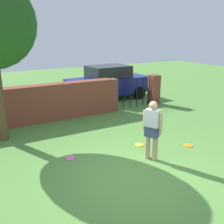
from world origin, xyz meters
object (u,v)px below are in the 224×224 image
at_px(car, 108,83).
at_px(frisbee_orange, 188,145).
at_px(frisbee_yellow, 139,145).
at_px(frisbee_pink, 70,158).
at_px(person, 152,128).

xyz_separation_m(car, frisbee_orange, (-0.66, -6.32, -0.85)).
relative_size(frisbee_yellow, frisbee_orange, 1.00).
relative_size(frisbee_yellow, frisbee_pink, 1.00).
distance_m(car, frisbee_pink, 6.78).
bearing_deg(frisbee_yellow, person, -105.77).
bearing_deg(car, frisbee_orange, 80.39).
relative_size(car, frisbee_yellow, 15.93).
distance_m(person, frisbee_yellow, 1.29).
bearing_deg(frisbee_pink, car, 52.69).
xyz_separation_m(car, frisbee_yellow, (-1.92, -5.55, -0.85)).
distance_m(car, frisbee_yellow, 5.94).
bearing_deg(person, frisbee_orange, -113.94).
bearing_deg(person, car, -47.72).
xyz_separation_m(person, frisbee_pink, (-1.90, 1.11, -0.89)).
height_order(car, frisbee_pink, car).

